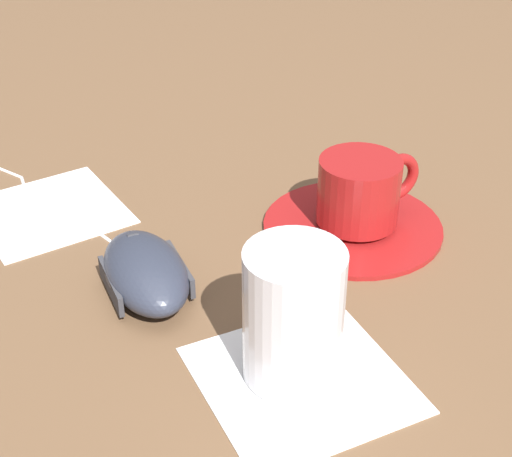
{
  "coord_description": "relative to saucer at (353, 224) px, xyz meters",
  "views": [
    {
      "loc": [
        -0.06,
        -0.49,
        0.38
      ],
      "look_at": [
        0.01,
        0.05,
        0.03
      ],
      "focal_mm": 55.0,
      "sensor_mm": 36.0,
      "label": 1
    }
  ],
  "objects": [
    {
      "name": "napkin_under_glass",
      "position": [
        -0.08,
        -0.19,
        -0.0
      ],
      "size": [
        0.17,
        0.17,
        0.0
      ],
      "primitive_type": "cube",
      "rotation": [
        0.0,
        0.0,
        0.31
      ],
      "color": "white",
      "rests_on": "ground"
    },
    {
      "name": "drinking_glass",
      "position": [
        -0.09,
        -0.18,
        0.05
      ],
      "size": [
        0.07,
        0.07,
        0.1
      ],
      "primitive_type": "cylinder",
      "color": "silver",
      "rests_on": "napkin_under_glass"
    },
    {
      "name": "saucer",
      "position": [
        0.0,
        0.0,
        0.0
      ],
      "size": [
        0.16,
        0.16,
        0.01
      ],
      "primitive_type": "cylinder",
      "color": "maroon",
      "rests_on": "ground"
    },
    {
      "name": "ground_plane",
      "position": [
        -0.1,
        -0.09,
        -0.0
      ],
      "size": [
        3.0,
        3.0,
        0.0
      ],
      "primitive_type": "plane",
      "color": "brown"
    },
    {
      "name": "mouse_cable",
      "position": [
        -0.29,
        0.09,
        -0.0
      ],
      "size": [
        0.18,
        0.21,
        0.0
      ],
      "color": "white",
      "rests_on": "ground"
    },
    {
      "name": "napkin_spare",
      "position": [
        -0.27,
        0.06,
        -0.0
      ],
      "size": [
        0.17,
        0.17,
        0.0
      ],
      "primitive_type": "cube",
      "rotation": [
        0.0,
        0.0,
        0.44
      ],
      "color": "white",
      "rests_on": "ground"
    },
    {
      "name": "computer_mouse",
      "position": [
        -0.18,
        -0.07,
        0.02
      ],
      "size": [
        0.09,
        0.12,
        0.04
      ],
      "color": "#2D3342",
      "rests_on": "ground"
    },
    {
      "name": "coffee_cup",
      "position": [
        0.01,
        0.0,
        0.03
      ],
      "size": [
        0.1,
        0.07,
        0.06
      ],
      "color": "maroon",
      "rests_on": "saucer"
    }
  ]
}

